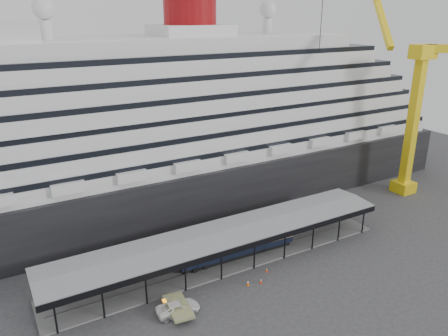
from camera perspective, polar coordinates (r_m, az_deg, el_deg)
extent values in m
plane|color=#343437|center=(67.01, 2.27, -13.98)|extent=(200.00, 200.00, 0.00)
cube|color=black|center=(90.42, -8.52, -1.35)|extent=(130.00, 30.00, 10.00)
cylinder|color=maroon|center=(87.68, -4.49, 19.81)|extent=(10.00, 10.00, 9.00)
sphere|color=silver|center=(79.91, -22.52, 18.70)|extent=(3.60, 3.60, 3.60)
sphere|color=silver|center=(96.86, 5.76, 19.94)|extent=(3.60, 3.60, 3.60)
cube|color=slate|center=(70.55, 0.06, -11.95)|extent=(56.00, 8.00, 0.24)
cube|color=slate|center=(69.93, 0.37, -12.11)|extent=(54.00, 0.08, 0.10)
cube|color=slate|center=(71.00, -0.23, -11.58)|extent=(54.00, 0.08, 0.10)
cube|color=black|center=(65.02, 2.08, -10.50)|extent=(56.00, 0.18, 0.90)
cube|color=black|center=(71.86, -1.74, -7.37)|extent=(56.00, 0.18, 0.90)
cube|color=slate|center=(68.03, 0.07, -8.32)|extent=(56.00, 9.00, 0.24)
cube|color=yellow|center=(103.10, 22.35, -2.26)|extent=(4.00, 4.00, 2.40)
cube|color=yellow|center=(99.05, 23.41, 5.39)|extent=(1.80, 1.80, 26.00)
cube|color=yellow|center=(96.91, 24.58, 13.65)|extent=(5.00, 3.20, 2.80)
cube|color=yellow|center=(92.99, 19.33, 19.95)|extent=(11.42, 18.78, 16.80)
cube|color=yellow|center=(98.33, 26.54, 13.78)|extent=(6.00, 4.39, 1.60)
cylinder|color=black|center=(91.32, 12.02, 10.75)|extent=(0.12, 0.12, 47.21)
imported|color=white|center=(60.00, -6.01, -17.71)|extent=(5.94, 3.19, 1.58)
cube|color=black|center=(71.33, 1.70, -11.16)|extent=(19.15, 2.92, 0.64)
cube|color=black|center=(70.92, 1.71, -10.60)|extent=(20.08, 3.31, 1.00)
cube|color=beige|center=(70.37, 1.71, -9.83)|extent=(20.08, 3.35, 1.18)
cube|color=black|center=(69.99, 1.72, -9.28)|extent=(20.08, 3.31, 0.36)
cube|color=#E75E0C|center=(65.23, 3.14, -15.03)|extent=(0.55, 0.55, 0.03)
cone|color=#E75E0C|center=(64.99, 3.15, -14.73)|extent=(0.47, 0.47, 0.80)
cylinder|color=white|center=(64.95, 3.15, -14.67)|extent=(0.26, 0.26, 0.16)
cube|color=red|center=(65.83, 4.84, -14.71)|extent=(0.49, 0.49, 0.03)
cone|color=red|center=(65.62, 4.85, -14.45)|extent=(0.42, 0.42, 0.73)
cylinder|color=white|center=(65.58, 4.85, -14.40)|extent=(0.23, 0.23, 0.14)
cube|color=#F53A0D|center=(68.33, 5.59, -13.32)|extent=(0.38, 0.38, 0.03)
cone|color=#F53A0D|center=(68.15, 5.60, -13.09)|extent=(0.32, 0.32, 0.64)
cylinder|color=white|center=(68.12, 5.60, -13.05)|extent=(0.20, 0.20, 0.12)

